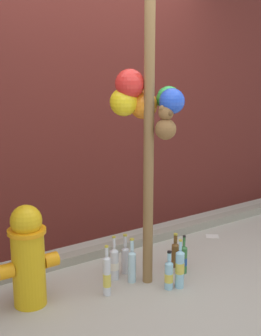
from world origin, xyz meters
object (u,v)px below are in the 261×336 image
bottle_1 (132,264)px  bottle_6 (125,258)px  fire_hydrant (28,256)px  bottle_7 (180,268)px  memorial_post (148,69)px  bottle_0 (184,259)px  bottle_2 (169,274)px  bottle_5 (114,263)px  bottle_4 (107,276)px  bottle_3 (175,253)px

bottle_1 → bottle_6: size_ratio=1.09×
fire_hydrant → bottle_7: 1.18m
bottle_7 → fire_hydrant: bearing=158.9°
bottle_6 → memorial_post: bearing=-69.5°
bottle_0 → bottle_2: (-0.27, -0.15, -0.00)m
bottle_0 → bottle_6: size_ratio=0.97×
bottle_2 → bottle_5: size_ratio=0.85×
memorial_post → bottle_4: (-0.40, -0.04, -1.53)m
bottle_5 → bottle_3: bearing=-9.9°
bottle_4 → bottle_6: (0.32, 0.23, -0.03)m
bottle_0 → bottle_3: bottle_0 is taller
bottle_0 → bottle_6: (-0.40, 0.28, 0.01)m
bottle_4 → bottle_6: bearing=36.1°
memorial_post → bottle_7: bearing=-60.8°
bottle_1 → bottle_5: same height
bottle_6 → bottle_3: bearing=-18.6°
fire_hydrant → bottle_6: fire_hydrant is taller
bottle_1 → bottle_3: bottle_1 is taller
bottle_2 → bottle_6: bearing=107.1°
bottle_2 → bottle_4: size_ratio=0.78×
bottle_2 → bottle_5: bearing=125.3°
memorial_post → bottle_0: bearing=-13.0°
bottle_0 → bottle_4: 0.73m
memorial_post → bottle_3: size_ratio=10.03×
bottle_5 → bottle_6: (0.14, 0.04, -0.01)m
bottle_4 → bottle_6: size_ratio=1.17×
bottle_0 → bottle_4: bottle_4 is taller
bottle_4 → fire_hydrant: bearing=159.8°
memorial_post → bottle_5: (-0.21, 0.15, -1.55)m
memorial_post → bottle_2: (0.06, -0.22, -1.57)m
bottle_0 → bottle_1: bearing=166.2°
bottle_0 → memorial_post: bearing=167.0°
bottle_4 → bottle_3: bearing=7.1°
bottle_1 → memorial_post: bearing=-16.1°
memorial_post → bottle_0: size_ratio=9.11×
bottle_3 → bottle_4: bottle_4 is taller
bottle_6 → bottle_7: size_ratio=0.85×
fire_hydrant → bottle_0: fire_hydrant is taller
memorial_post → bottle_2: size_ratio=9.62×
bottle_7 → bottle_6: bearing=115.5°
bottle_2 → bottle_5: 0.46m
bottle_5 → bottle_6: 0.14m
bottle_3 → memorial_post: bearing=-170.7°
bottle_3 → bottle_5: bottle_5 is taller
memorial_post → bottle_2: memorial_post is taller
bottle_6 → bottle_5: bearing=-162.1°
bottle_0 → bottle_7: (-0.19, -0.18, 0.04)m
memorial_post → bottle_4: size_ratio=7.54×
bottle_4 → bottle_7: bearing=-22.1°
memorial_post → bottle_6: size_ratio=8.86×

